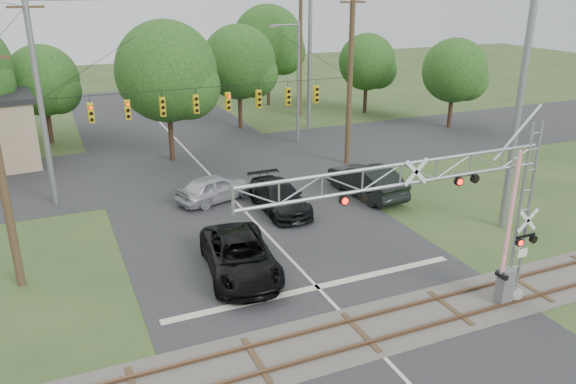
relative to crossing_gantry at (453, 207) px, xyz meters
name	(u,v)px	position (x,y,z in m)	size (l,w,h in m)	color
ground	(391,366)	(-3.27, -1.64, -4.52)	(160.00, 160.00, 0.00)	#2D4520
road_main	(276,244)	(-3.27, 8.36, -4.51)	(14.00, 90.00, 0.02)	#242426
road_cross	(199,164)	(-3.27, 22.36, -4.51)	(90.00, 12.00, 0.02)	#242426
railroad_track	(360,332)	(-3.27, 0.36, -4.49)	(90.00, 3.20, 0.17)	#4D4943
crossing_gantry	(453,207)	(0.00, 0.00, 0.00)	(11.99, 0.92, 7.19)	gray
traffic_signal_span	(225,93)	(-2.41, 18.36, 1.07)	(19.34, 0.36, 11.50)	gray
pickup_black	(240,256)	(-5.78, 6.29, -3.68)	(2.79, 6.05, 1.68)	black
car_dark	(279,197)	(-1.43, 12.29, -3.73)	(2.20, 5.41, 1.57)	black
sedan_silver	(215,188)	(-4.25, 15.11, -3.73)	(1.86, 4.62, 1.58)	#9FA0A7
suv_dark	(367,180)	(4.18, 12.38, -3.58)	(1.98, 5.69, 1.87)	black
streetlight	(296,77)	(5.18, 24.70, 0.61)	(2.45, 0.25, 9.17)	gray
utility_poles	(250,78)	(-0.15, 20.22, 1.54)	(27.24, 28.08, 13.76)	#483721
treeline	(164,64)	(-3.55, 30.75, 1.35)	(49.85, 22.07, 10.03)	#352318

